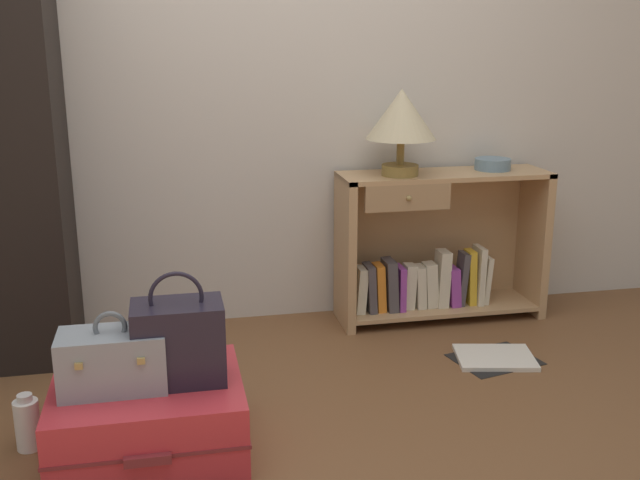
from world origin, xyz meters
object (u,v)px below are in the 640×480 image
object	(u,v)px
open_book_on_floor	(495,358)
suitcase_large	(149,417)
bowl	(493,164)
train_case	(113,360)
bookshelf	(434,252)
handbag	(179,341)
table_lamp	(401,118)
bottle	(28,424)

from	to	relation	value
open_book_on_floor	suitcase_large	bearing A→B (deg)	-162.91
suitcase_large	open_book_on_floor	size ratio (longest dim) A/B	1.58
bowl	train_case	distance (m)	2.06
bookshelf	handbag	world-z (taller)	bookshelf
table_lamp	train_case	size ratio (longest dim) A/B	1.18
open_book_on_floor	bowl	bearing A→B (deg)	70.77
table_lamp	handbag	world-z (taller)	table_lamp
handbag	bowl	bearing A→B (deg)	33.58
bottle	open_book_on_floor	bearing A→B (deg)	10.55
suitcase_large	train_case	bearing A→B (deg)	-166.36
bowl	open_book_on_floor	size ratio (longest dim) A/B	0.44
suitcase_large	train_case	xyz separation A→B (m)	(-0.10, -0.02, 0.22)
bowl	bottle	world-z (taller)	bowl
bookshelf	bottle	world-z (taller)	bookshelf
suitcase_large	open_book_on_floor	distance (m)	1.51
table_lamp	open_book_on_floor	size ratio (longest dim) A/B	1.00
bowl	suitcase_large	size ratio (longest dim) A/B	0.28
open_book_on_floor	bottle	bearing A→B (deg)	-169.45
train_case	bottle	xyz separation A→B (m)	(-0.30, 0.12, -0.26)
table_lamp	suitcase_large	world-z (taller)	table_lamp
train_case	bottle	world-z (taller)	train_case
suitcase_large	open_book_on_floor	xyz separation A→B (m)	(1.44, 0.44, -0.12)
train_case	table_lamp	bearing A→B (deg)	37.97
bowl	suitcase_large	xyz separation A→B (m)	(-1.64, -1.01, -0.63)
bottle	open_book_on_floor	world-z (taller)	bottle
bookshelf	open_book_on_floor	distance (m)	0.65
train_case	handbag	world-z (taller)	handbag
handbag	bottle	world-z (taller)	handbag
table_lamp	suitcase_large	distance (m)	1.73
table_lamp	bowl	xyz separation A→B (m)	(0.48, 0.05, -0.24)
suitcase_large	train_case	distance (m)	0.25
bookshelf	bowl	xyz separation A→B (m)	(0.28, 0.01, 0.42)
open_book_on_floor	table_lamp	bearing A→B (deg)	119.08
handbag	open_book_on_floor	xyz separation A→B (m)	(1.33, 0.45, -0.38)
table_lamp	bookshelf	bearing A→B (deg)	11.40
bookshelf	bowl	distance (m)	0.50
table_lamp	bowl	world-z (taller)	table_lamp
bookshelf	bowl	world-z (taller)	bowl
bowl	handbag	xyz separation A→B (m)	(-1.53, -1.02, -0.36)
table_lamp	suitcase_large	bearing A→B (deg)	-140.43
train_case	bookshelf	bearing A→B (deg)	35.03
table_lamp	suitcase_large	xyz separation A→B (m)	(-1.16, -0.96, -0.86)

